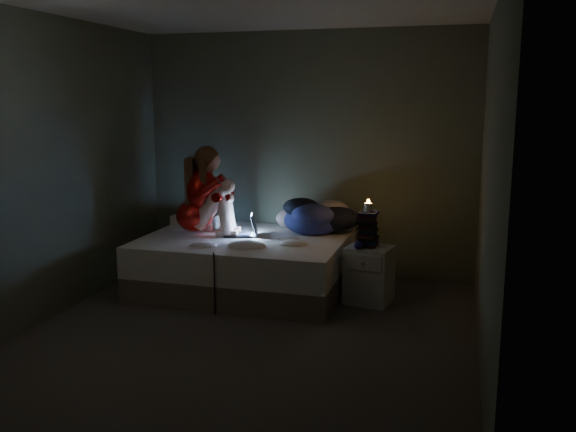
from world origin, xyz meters
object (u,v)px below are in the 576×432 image
at_px(bed, 245,264).
at_px(laptop, 240,225).
at_px(candle, 368,203).
at_px(nightstand, 369,275).
at_px(phone, 361,247).
at_px(woman, 194,190).

relative_size(bed, laptop, 6.02).
xyz_separation_m(bed, laptop, (-0.06, 0.05, 0.39)).
bearing_deg(candle, nightstand, -35.60).
relative_size(bed, nightstand, 3.67).
relative_size(candle, phone, 0.57).
relative_size(bed, candle, 24.67).
height_order(nightstand, phone, phone).
xyz_separation_m(nightstand, phone, (-0.07, -0.06, 0.27)).
bearing_deg(bed, nightstand, -2.15).
distance_m(bed, woman, 0.90).
xyz_separation_m(woman, candle, (1.76, -0.03, -0.05)).
height_order(nightstand, candle, candle).
bearing_deg(nightstand, woman, -171.09).
distance_m(woman, candle, 1.76).
height_order(laptop, candle, candle).
relative_size(bed, phone, 14.10).
bearing_deg(nightstand, bed, -171.75).
bearing_deg(candle, phone, -118.89).
distance_m(candle, phone, 0.41).
relative_size(bed, woman, 2.19).
height_order(laptop, nightstand, laptop).
bearing_deg(candle, bed, 178.70).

